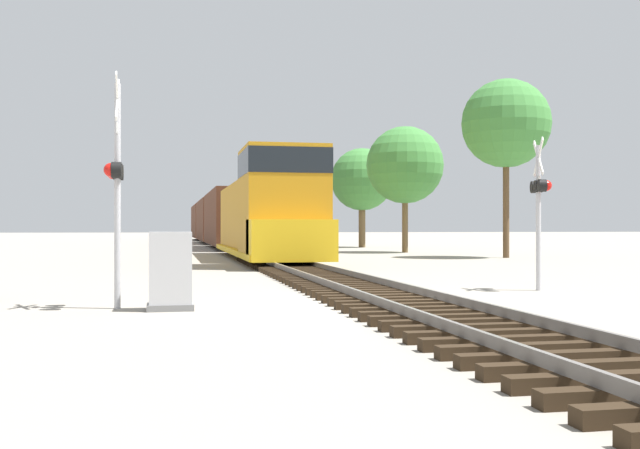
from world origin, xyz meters
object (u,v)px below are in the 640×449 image
object	(u,v)px
tree_deep_background	(362,180)
tree_mid_background	(405,165)
crossing_signal_far	(540,195)
freight_train	(223,220)
relay_cabinet	(170,272)
crossing_signal_near	(116,176)
tree_far_right	(506,124)

from	to	relation	value
tree_deep_background	tree_mid_background	bearing A→B (deg)	-91.77
tree_mid_background	crossing_signal_far	bearing A→B (deg)	-101.08
freight_train	crossing_signal_far	distance (m)	44.61
freight_train	tree_mid_background	xyz separation A→B (m)	(9.71, -17.86, 3.18)
crossing_signal_far	relay_cabinet	world-z (taller)	crossing_signal_far
relay_cabinet	crossing_signal_far	bearing A→B (deg)	16.39
relay_cabinet	tree_deep_background	size ratio (longest dim) A/B	0.19
crossing_signal_far	tree_deep_background	bearing A→B (deg)	5.43
freight_train	relay_cabinet	size ratio (longest dim) A/B	49.06
crossing_signal_near	relay_cabinet	size ratio (longest dim) A/B	3.04
freight_train	crossing_signal_near	bearing A→B (deg)	-96.54
crossing_signal_near	tree_far_right	distance (m)	27.12
crossing_signal_near	tree_mid_background	world-z (taller)	tree_mid_background
relay_cabinet	tree_mid_background	world-z (taller)	tree_mid_background
freight_train	crossing_signal_near	world-z (taller)	freight_train
freight_train	tree_mid_background	distance (m)	20.57
crossing_signal_near	tree_far_right	xyz separation A→B (m)	(17.59, 20.21, 4.22)
crossing_signal_near	tree_deep_background	xyz separation A→B (m)	(15.39, 40.25, 2.63)
relay_cabinet	tree_mid_background	distance (m)	32.64
relay_cabinet	tree_far_right	xyz separation A→B (m)	(16.57, 20.68, 6.01)
tree_far_right	tree_deep_background	size ratio (longest dim) A/B	1.19
relay_cabinet	tree_far_right	size ratio (longest dim) A/B	0.16
crossing_signal_near	crossing_signal_far	xyz separation A→B (m)	(9.84, 2.12, -0.17)
freight_train	crossing_signal_near	distance (m)	46.81
tree_far_right	crossing_signal_near	bearing A→B (deg)	-131.03
freight_train	crossing_signal_near	size ratio (longest dim) A/B	16.13
tree_mid_background	tree_deep_background	distance (m)	11.60
crossing_signal_far	tree_mid_background	xyz separation A→B (m)	(5.19, 26.53, 2.95)
relay_cabinet	tree_far_right	bearing A→B (deg)	51.29
tree_deep_background	relay_cabinet	bearing A→B (deg)	-109.45
relay_cabinet	tree_mid_background	size ratio (longest dim) A/B	0.19
tree_far_right	tree_mid_background	world-z (taller)	tree_far_right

